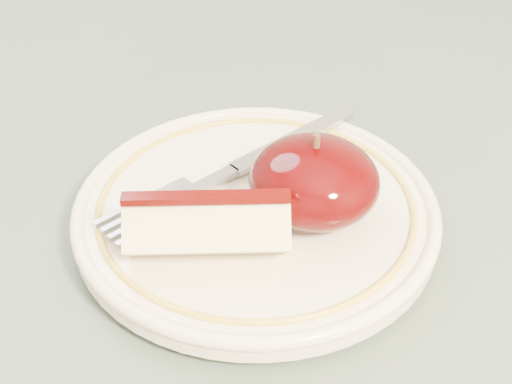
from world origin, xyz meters
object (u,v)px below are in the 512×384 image
(plate, at_px, (256,210))
(fork, at_px, (232,171))
(table, at_px, (176,273))
(apple_half, at_px, (314,181))

(plate, height_order, fork, fork)
(table, relative_size, apple_half, 11.68)
(table, height_order, fork, fork)
(apple_half, distance_m, fork, 0.06)
(fork, bearing_deg, apple_half, -77.25)
(table, xyz_separation_m, fork, (0.05, -0.00, 0.11))
(table, relative_size, fork, 4.87)
(table, distance_m, plate, 0.13)
(table, xyz_separation_m, apple_half, (0.11, -0.02, 0.13))
(plate, bearing_deg, apple_half, 7.72)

